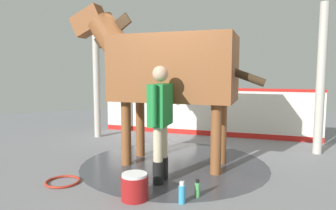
# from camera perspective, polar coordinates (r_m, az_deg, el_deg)

# --- Properties ---
(ground_plane) EXTENTS (16.00, 16.00, 0.02)m
(ground_plane) POSITION_cam_1_polar(r_m,az_deg,el_deg) (5.42, 3.65, -10.27)
(ground_plane) COLOR gray
(wet_patch) EXTENTS (3.08, 3.08, 0.00)m
(wet_patch) POSITION_cam_1_polar(r_m,az_deg,el_deg) (5.15, 1.18, -11.00)
(wet_patch) COLOR #42444C
(wet_patch) RESTS_ON ground
(barrier_wall) EXTENTS (3.78, 3.78, 1.16)m
(barrier_wall) POSITION_cam_1_polar(r_m,az_deg,el_deg) (7.37, 6.89, -1.56)
(barrier_wall) COLOR silver
(barrier_wall) RESTS_ON ground
(roof_post_near) EXTENTS (0.16, 0.16, 2.78)m
(roof_post_near) POSITION_cam_1_polar(r_m,az_deg,el_deg) (7.27, -13.29, 4.96)
(roof_post_near) COLOR #B7B2A8
(roof_post_near) RESTS_ON ground
(roof_post_far) EXTENTS (0.16, 0.16, 2.78)m
(roof_post_far) POSITION_cam_1_polar(r_m,az_deg,el_deg) (6.25, 26.84, 4.30)
(roof_post_far) COLOR #B7B2A8
(roof_post_far) RESTS_ON ground
(horse) EXTENTS (2.49, 2.49, 2.69)m
(horse) POSITION_cam_1_polar(r_m,az_deg,el_deg) (4.96, -0.06, 6.97)
(horse) COLOR brown
(horse) RESTS_ON ground
(handler) EXTENTS (0.48, 0.50, 1.61)m
(handler) POSITION_cam_1_polar(r_m,az_deg,el_deg) (4.15, -1.44, -2.15)
(handler) COLOR black
(handler) RESTS_ON ground
(wash_bucket) EXTENTS (0.33, 0.33, 0.32)m
(wash_bucket) POSITION_cam_1_polar(r_m,az_deg,el_deg) (3.78, -6.30, -15.03)
(wash_bucket) COLOR maroon
(wash_bucket) RESTS_ON ground
(bottle_shampoo) EXTENTS (0.08, 0.08, 0.26)m
(bottle_shampoo) POSITION_cam_1_polar(r_m,az_deg,el_deg) (3.67, 2.64, -16.28)
(bottle_shampoo) COLOR #3399CC
(bottle_shampoo) RESTS_ON ground
(bottle_spray) EXTENTS (0.07, 0.07, 0.22)m
(bottle_spray) POSITION_cam_1_polar(r_m,az_deg,el_deg) (3.86, 5.55, -15.44)
(bottle_spray) COLOR #4CA559
(bottle_spray) RESTS_ON ground
(hose_coil) EXTENTS (0.47, 0.47, 0.03)m
(hose_coil) POSITION_cam_1_polar(r_m,az_deg,el_deg) (4.56, -19.21, -13.46)
(hose_coil) COLOR #B72D1E
(hose_coil) RESTS_ON ground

